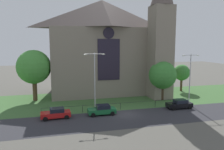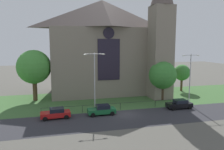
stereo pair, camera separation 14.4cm
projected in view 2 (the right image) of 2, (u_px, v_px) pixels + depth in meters
The scene contains 13 objects.
ground at pixel (109, 99), 44.40m from camera, with size 160.00×160.00×0.00m, color #56544C.
road_asphalt at pixel (129, 118), 32.88m from camera, with size 120.00×8.00×0.01m, color #2D2D33.
grass_verge at pixel (112, 101), 42.48m from camera, with size 120.00×20.00×0.01m, color #3D6633.
church_building at pixel (106, 46), 48.94m from camera, with size 23.20×16.20×26.00m.
iron_railing at pixel (120, 104), 37.08m from camera, with size 25.02×0.07×1.13m.
tree_left_far at pixel (34, 67), 42.48m from camera, with size 6.38×6.38×9.65m.
tree_right_near at pixel (163, 75), 43.09m from camera, with size 5.29×5.29×7.48m.
tree_right_far at pixel (182, 73), 51.39m from camera, with size 3.64×3.64×6.10m.
streetlamp_near at pixel (95, 75), 35.27m from camera, with size 3.37×0.26×9.39m.
streetlamp_far at pixel (190, 73), 39.45m from camera, with size 3.37×0.26×9.01m.
parked_car_red at pixel (56, 113), 32.75m from camera, with size 4.28×2.19×1.51m.
parked_car_green at pixel (102, 110), 34.47m from camera, with size 4.20×2.03×1.51m.
parked_car_black at pixel (179, 104), 37.77m from camera, with size 4.23×2.08×1.51m.
Camera 2 is at (-10.24, -32.13, 10.70)m, focal length 36.23 mm.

